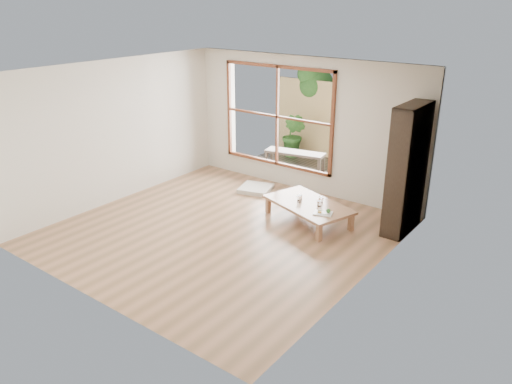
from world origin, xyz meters
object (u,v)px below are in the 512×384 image
bookshelf (407,170)px  food_tray (324,213)px  garden_bench (295,154)px  low_table (308,205)px

bookshelf → food_tray: bookshelf is taller
food_tray → garden_bench: (-2.07, 2.34, 0.03)m
garden_bench → low_table: bearing=-64.1°
food_tray → garden_bench: size_ratio=0.26×
low_table → bookshelf: 1.72m
food_tray → low_table: bearing=133.0°
food_tray → garden_bench: garden_bench is taller
bookshelf → food_tray: (-0.97, -0.88, -0.70)m
bookshelf → low_table: bearing=-155.3°
bookshelf → food_tray: 1.48m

